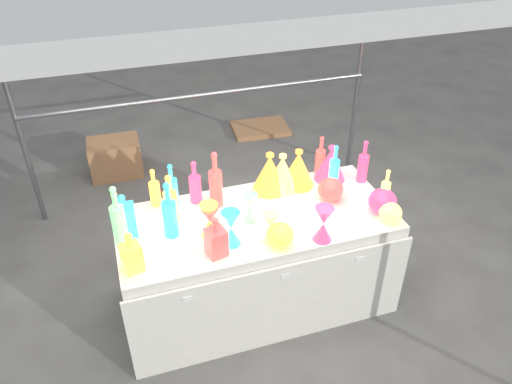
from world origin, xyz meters
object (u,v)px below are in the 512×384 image
object	(u,v)px
display_table	(256,261)
hourglass_0	(210,223)
bottle_0	(154,187)
cardboard_box_closed	(115,157)
globe_0	(280,236)
lampshade_0	(270,172)
decanter_0	(131,252)

from	to	relation	value
display_table	hourglass_0	size ratio (longest dim) A/B	8.97
display_table	bottle_0	xyz separation A→B (m)	(-0.59, 0.35, 0.51)
display_table	cardboard_box_closed	bearing A→B (deg)	111.10
hourglass_0	globe_0	bearing A→B (deg)	-29.04
cardboard_box_closed	hourglass_0	distance (m)	2.34
lampshade_0	globe_0	bearing A→B (deg)	-96.14
lampshade_0	display_table	bearing A→B (deg)	-116.13
bottle_0	decanter_0	distance (m)	0.63
lampshade_0	cardboard_box_closed	bearing A→B (deg)	126.10
cardboard_box_closed	decanter_0	xyz separation A→B (m)	(-0.00, -2.34, 0.70)
decanter_0	lampshade_0	xyz separation A→B (m)	(1.00, 0.53, 0.01)
globe_0	cardboard_box_closed	bearing A→B (deg)	109.79
bottle_0	hourglass_0	xyz separation A→B (m)	(0.27, -0.44, -0.04)
hourglass_0	globe_0	distance (m)	0.43
cardboard_box_closed	bottle_0	distance (m)	1.89
globe_0	lampshade_0	distance (m)	0.61
decanter_0	hourglass_0	world-z (taller)	decanter_0
display_table	cardboard_box_closed	world-z (taller)	display_table
hourglass_0	bottle_0	bearing A→B (deg)	121.62
bottle_0	globe_0	xyz separation A→B (m)	(0.65, -0.65, -0.07)
bottle_0	decanter_0	world-z (taller)	bottle_0
decanter_0	display_table	bearing A→B (deg)	2.48
hourglass_0	display_table	bearing A→B (deg)	15.17
display_table	lampshade_0	size ratio (longest dim) A/B	6.35
cardboard_box_closed	decanter_0	bearing A→B (deg)	-88.89
bottle_0	display_table	bearing A→B (deg)	-30.75
decanter_0	cardboard_box_closed	bearing A→B (deg)	76.02
cardboard_box_closed	hourglass_0	xyz separation A→B (m)	(0.49, -2.18, 0.67)
cardboard_box_closed	bottle_0	size ratio (longest dim) A/B	1.80
cardboard_box_closed	lampshade_0	xyz separation A→B (m)	(1.00, -1.81, 0.71)
display_table	decanter_0	world-z (taller)	decanter_0
display_table	bottle_0	distance (m)	0.86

